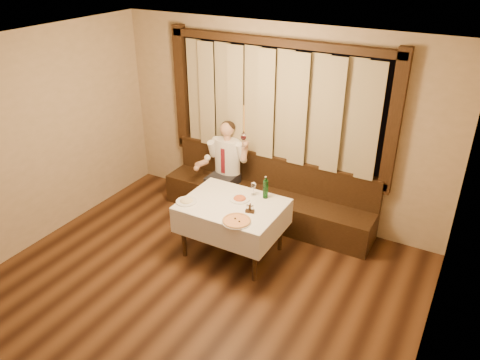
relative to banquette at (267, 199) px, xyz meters
The scene contains 10 objects.
room 2.12m from the banquette, 90.03° to the right, with size 5.01×6.01×2.81m.
banquette is the anchor object (origin of this frame).
dining_table 1.08m from the banquette, 90.00° to the right, with size 1.27×0.97×0.76m.
pizza 1.48m from the banquette, 79.18° to the right, with size 0.36×0.36×0.04m.
pasta_red 1.02m from the banquette, 87.74° to the right, with size 0.26×0.26×0.09m.
pasta_cream 1.47m from the banquette, 112.52° to the right, with size 0.27×0.27×0.09m.
green_bottle 0.95m from the banquette, 66.42° to the right, with size 0.07×0.07×0.31m.
table_wine_glass 0.92m from the banquette, 79.32° to the right, with size 0.07×0.07×0.19m.
cruet_caddy 1.25m from the banquette, 74.99° to the right, with size 0.12×0.07×0.12m.
seated_man 0.84m from the banquette, behind, with size 0.77×0.57×1.41m.
Camera 1 is at (2.58, -2.73, 3.75)m, focal length 35.00 mm.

